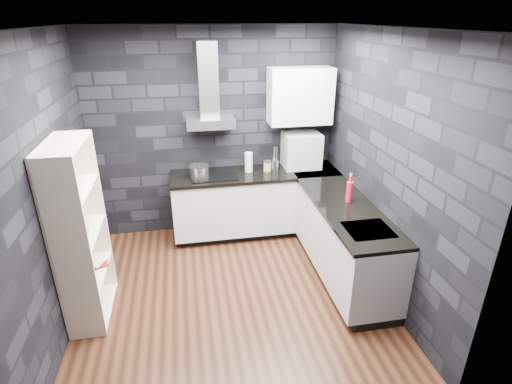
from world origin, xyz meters
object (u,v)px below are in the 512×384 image
object	(u,v)px
glass_vase	(249,162)
utensil_crock	(275,165)
storage_jar	(267,166)
fruit_bowl	(78,235)
pot	(199,172)
bookshelf	(80,234)
red_bottle	(349,192)
appliance_garage	(301,151)

from	to	relation	value
glass_vase	utensil_crock	bearing A→B (deg)	1.19
glass_vase	storage_jar	size ratio (longest dim) A/B	2.13
storage_jar	fruit_bowl	xyz separation A→B (m)	(-2.09, -1.39, -0.02)
pot	fruit_bowl	xyz separation A→B (m)	(-1.19, -1.29, -0.05)
glass_vase	utensil_crock	size ratio (longest dim) A/B	1.98
fruit_bowl	glass_vase	bearing A→B (deg)	37.55
storage_jar	bookshelf	world-z (taller)	bookshelf
red_bottle	fruit_bowl	size ratio (longest dim) A/B	1.09
storage_jar	bookshelf	bearing A→B (deg)	-147.62
pot	storage_jar	world-z (taller)	pot
storage_jar	red_bottle	xyz separation A→B (m)	(0.69, -1.09, 0.06)
bookshelf	fruit_bowl	bearing A→B (deg)	-100.24
appliance_garage	fruit_bowl	world-z (taller)	appliance_garage
utensil_crock	appliance_garage	world-z (taller)	appliance_garage
appliance_garage	bookshelf	bearing A→B (deg)	-151.48
red_bottle	bookshelf	world-z (taller)	bookshelf
appliance_garage	red_bottle	world-z (taller)	appliance_garage
bookshelf	fruit_bowl	world-z (taller)	bookshelf
storage_jar	utensil_crock	distance (m)	0.11
fruit_bowl	red_bottle	bearing A→B (deg)	6.06
pot	storage_jar	xyz separation A→B (m)	(0.90, 0.10, -0.02)
red_bottle	bookshelf	distance (m)	2.79
pot	fruit_bowl	world-z (taller)	pot
utensil_crock	fruit_bowl	size ratio (longest dim) A/B	0.60
storage_jar	utensil_crock	world-z (taller)	utensil_crock
glass_vase	appliance_garage	bearing A→B (deg)	3.78
glass_vase	fruit_bowl	xyz separation A→B (m)	(-1.84, -1.41, -0.09)
red_bottle	bookshelf	xyz separation A→B (m)	(-2.77, -0.23, -0.12)
bookshelf	fruit_bowl	size ratio (longest dim) A/B	8.35
appliance_garage	red_bottle	bearing A→B (deg)	-79.88
glass_vase	bookshelf	size ratio (longest dim) A/B	0.14
bookshelf	utensil_crock	bearing A→B (deg)	21.47
storage_jar	utensil_crock	bearing A→B (deg)	16.53
utensil_crock	red_bottle	distance (m)	1.27
bookshelf	appliance_garage	bearing A→B (deg)	18.30
pot	red_bottle	xyz separation A→B (m)	(1.59, -0.99, 0.03)
glass_vase	red_bottle	distance (m)	1.46
pot	bookshelf	size ratio (longest dim) A/B	0.13
appliance_garage	fruit_bowl	bearing A→B (deg)	-150.33
appliance_garage	storage_jar	bearing A→B (deg)	-171.42
appliance_garage	fruit_bowl	distance (m)	2.96
red_bottle	fruit_bowl	world-z (taller)	red_bottle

